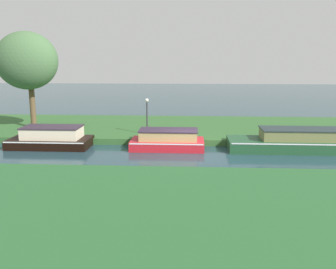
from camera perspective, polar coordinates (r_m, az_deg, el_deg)
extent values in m
plane|color=#213D46|center=(22.01, 3.18, -2.97)|extent=(120.00, 120.00, 0.00)
cube|color=#315E2C|center=(28.80, 3.26, 0.93)|extent=(72.00, 10.00, 0.40)
cube|color=#275A2D|center=(13.41, 2.95, -11.87)|extent=(72.00, 10.00, 0.40)
cube|color=#1F4A2A|center=(23.89, 18.25, -1.52)|extent=(7.60, 2.36, 0.69)
cube|color=white|center=(23.83, 18.29, -0.80)|extent=(7.45, 2.39, 0.07)
cube|color=olive|center=(23.91, 19.66, 0.00)|extent=(4.74, 1.80, 0.62)
cube|color=#263133|center=(23.85, 19.71, 0.80)|extent=(4.84, 1.89, 0.06)
cube|color=red|center=(23.14, -0.10, -1.48)|extent=(4.49, 2.21, 0.58)
cube|color=white|center=(23.09, -0.10, -0.88)|extent=(4.40, 2.24, 0.07)
cube|color=tan|center=(23.02, 0.07, -0.08)|extent=(3.50, 1.68, 0.58)
cube|color=#312336|center=(22.95, 0.07, 0.69)|extent=(3.60, 1.77, 0.06)
cube|color=black|center=(24.72, -17.51, -1.17)|extent=(5.06, 2.37, 0.58)
cube|color=white|center=(24.67, -17.54, -0.61)|extent=(4.96, 2.40, 0.07)
cube|color=beige|center=(24.54, -17.24, 0.26)|extent=(3.54, 1.80, 0.69)
cube|color=#332734|center=(24.47, -17.30, 1.12)|extent=(3.64, 1.90, 0.06)
cylinder|color=brown|center=(29.50, -20.01, 4.65)|extent=(0.41, 0.41, 3.81)
ellipsoid|color=#496D42|center=(28.90, -20.80, 10.50)|extent=(4.52, 3.23, 4.11)
cylinder|color=#333338|center=(25.43, -3.22, 2.49)|extent=(0.10, 0.10, 2.21)
sphere|color=white|center=(25.27, -3.25, 5.24)|extent=(0.24, 0.24, 0.24)
cylinder|color=brown|center=(25.12, 17.76, 0.09)|extent=(0.19, 0.19, 0.71)
cylinder|color=#503529|center=(24.36, 2.76, 0.07)|extent=(0.13, 0.13, 0.53)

